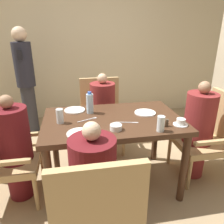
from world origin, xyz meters
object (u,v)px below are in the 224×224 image
bowl_small (116,127)px  glass_tall_mid (60,116)px  diner_in_near_chair (94,189)px  teacup_with_saucer (181,122)px  plate_main_right (145,113)px  chair_near_corner (97,211)px  chair_right_side (210,134)px  diner_in_far_chair (103,113)px  glass_tall_near (161,124)px  chair_far_side (101,113)px  plate_main_left (80,133)px  water_bottle (90,103)px  diner_in_right_chair (198,130)px  standing_host (26,79)px  plate_dessert_center (75,110)px  diner_in_left_chair (15,148)px

bowl_small → glass_tall_mid: 0.54m
diner_in_near_chair → teacup_with_saucer: (0.85, 0.43, 0.26)m
plate_main_right → glass_tall_mid: (-0.86, -0.09, 0.06)m
chair_near_corner → chair_right_side: bearing=31.9°
diner_in_far_chair → diner_in_near_chair: (-0.27, -1.40, -0.01)m
diner_in_far_chair → glass_tall_near: (0.35, -1.05, 0.29)m
diner_in_far_chair → plate_main_right: bearing=-60.6°
chair_near_corner → plate_main_right: size_ratio=4.40×
chair_far_side → teacup_with_saucer: chair_far_side is taller
plate_main_left → water_bottle: (0.13, 0.47, 0.10)m
diner_in_far_chair → water_bottle: diner_in_far_chair is taller
plate_main_left → glass_tall_mid: glass_tall_mid is taller
chair_near_corner → water_bottle: bearing=86.4°
diner_in_right_chair → teacup_with_saucer: diner_in_right_chair is taller
diner_in_right_chair → water_bottle: bearing=170.9°
diner_in_right_chair → plate_main_left: size_ratio=5.07×
diner_in_right_chair → diner_in_near_chair: size_ratio=1.04×
diner_in_near_chair → teacup_with_saucer: 0.99m
diner_in_near_chair → teacup_with_saucer: bearing=27.0°
chair_right_side → bowl_small: chair_right_side is taller
diner_in_near_chair → water_bottle: diner_in_near_chair is taller
water_bottle → diner_in_near_chair: bearing=-94.2°
standing_host → plate_dessert_center: 1.44m
teacup_with_saucer → glass_tall_near: 0.25m
plate_main_left → plate_main_right: (0.69, 0.35, 0.00)m
diner_in_near_chair → glass_tall_mid: diner_in_near_chair is taller
plate_dessert_center → diner_in_left_chair: bearing=-154.3°
chair_far_side → diner_in_right_chair: size_ratio=0.87×
teacup_with_saucer → glass_tall_near: bearing=-160.1°
diner_in_far_chair → chair_near_corner: diner_in_far_chair is taller
diner_in_far_chair → plate_dessert_center: size_ratio=4.95×
diner_in_far_chair → bowl_small: bearing=-91.2°
diner_in_far_chair → chair_near_corner: size_ratio=1.13×
water_bottle → glass_tall_mid: water_bottle is taller
standing_host → bowl_small: 2.07m
standing_host → plate_main_right: (1.42, -1.46, -0.09)m
chair_far_side → standing_host: 1.32m
diner_in_right_chair → diner_in_left_chair: bearing=180.0°
diner_in_left_chair → glass_tall_near: 1.38m
diner_in_far_chair → plate_dessert_center: diner_in_far_chair is taller
glass_tall_near → diner_in_left_chair: bearing=164.9°
diner_in_left_chair → standing_host: standing_host is taller
chair_far_side → chair_right_side: (1.10, -0.86, 0.00)m
bowl_small → glass_tall_near: bearing=-14.5°
standing_host → plate_main_right: 2.04m
chair_right_side → plate_dessert_center: (-1.47, 0.28, 0.28)m
diner_in_right_chair → glass_tall_mid: bearing=-179.3°
diner_in_far_chair → teacup_with_saucer: 1.16m
chair_far_side → glass_tall_near: (0.35, -1.21, 0.35)m
chair_near_corner → plate_main_right: (0.63, 0.93, 0.28)m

